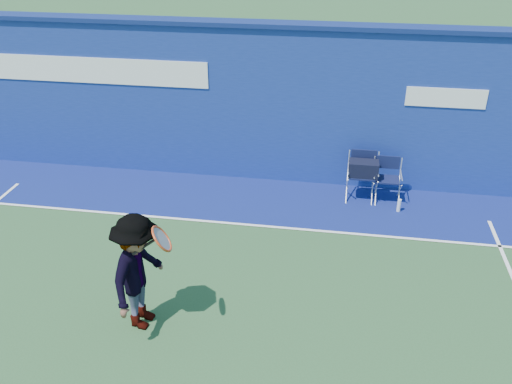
% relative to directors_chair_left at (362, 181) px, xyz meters
% --- Properties ---
extents(ground, '(80.00, 80.00, 0.00)m').
position_rel_directors_chair_left_xyz_m(ground, '(-2.26, -4.50, -0.38)').
color(ground, '#294D2A').
rests_on(ground, ground).
extents(stadium_wall, '(24.00, 0.50, 3.08)m').
position_rel_directors_chair_left_xyz_m(stadium_wall, '(-2.26, 0.70, 1.17)').
color(stadium_wall, navy).
rests_on(stadium_wall, ground).
extents(out_of_bounds_strip, '(24.00, 1.80, 0.01)m').
position_rel_directors_chair_left_xyz_m(out_of_bounds_strip, '(-2.26, -0.40, -0.37)').
color(out_of_bounds_strip, navy).
rests_on(out_of_bounds_strip, ground).
extents(court_lines, '(24.00, 12.00, 0.01)m').
position_rel_directors_chair_left_xyz_m(court_lines, '(-2.26, -3.90, -0.37)').
color(court_lines, white).
rests_on(court_lines, out_of_bounds_strip).
extents(directors_chair_left, '(0.54, 0.49, 0.91)m').
position_rel_directors_chair_left_xyz_m(directors_chair_left, '(0.00, 0.00, 0.00)').
color(directors_chair_left, silver).
rests_on(directors_chair_left, ground).
extents(directors_chair_right, '(0.49, 0.44, 0.83)m').
position_rel_directors_chair_left_xyz_m(directors_chair_right, '(0.45, -0.00, -0.12)').
color(directors_chair_right, silver).
rests_on(directors_chair_right, ground).
extents(water_bottle, '(0.07, 0.07, 0.25)m').
position_rel_directors_chair_left_xyz_m(water_bottle, '(0.68, -0.39, -0.25)').
color(water_bottle, white).
rests_on(water_bottle, ground).
extents(tennis_player, '(0.93, 1.13, 1.64)m').
position_rel_directors_chair_left_xyz_m(tennis_player, '(-2.89, -3.95, 0.45)').
color(tennis_player, '#EA4738').
rests_on(tennis_player, ground).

